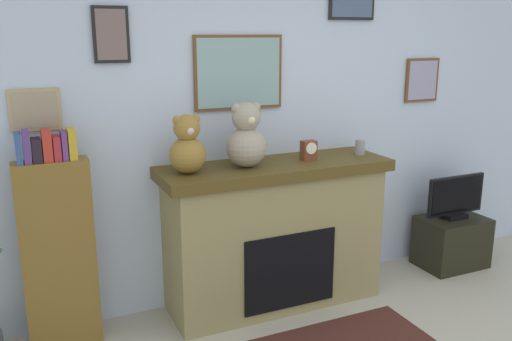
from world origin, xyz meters
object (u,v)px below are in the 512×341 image
teddy_bear_cream (246,138)px  candle_jar (360,147)px  television (456,198)px  teddy_bear_tan (187,147)px  mantel_clock (309,150)px  tv_stand (451,242)px  bookshelf (58,248)px  fireplace (274,234)px

teddy_bear_cream → candle_jar: bearing=0.0°
television → teddy_bear_cream: size_ratio=1.29×
teddy_bear_tan → teddy_bear_cream: (0.42, -0.00, 0.03)m
mantel_clock → tv_stand: bearing=-0.9°
tv_stand → television: 0.40m
bookshelf → television: 3.20m
teddy_bear_cream → fireplace: bearing=4.5°
fireplace → mantel_clock: (0.26, -0.02, 0.61)m
fireplace → teddy_bear_cream: 0.77m
television → mantel_clock: (-1.44, 0.02, 0.54)m
fireplace → teddy_bear_tan: size_ratio=4.30×
teddy_bear_tan → fireplace: bearing=1.6°
tv_stand → television: bearing=-90.0°
fireplace → mantel_clock: 0.66m
bookshelf → tv_stand: bookshelf is taller
bookshelf → teddy_bear_cream: 1.41m
mantel_clock → teddy_bear_cream: 0.51m
mantel_clock → fireplace: bearing=175.8°
fireplace → bookshelf: size_ratio=1.18×
fireplace → tv_stand: size_ratio=2.98×
teddy_bear_tan → mantel_clock: bearing=-0.1°
bookshelf → teddy_bear_cream: (1.26, -0.08, 0.61)m
candle_jar → teddy_bear_tan: (-1.36, -0.00, 0.12)m
mantel_clock → teddy_bear_tan: 0.92m
mantel_clock → teddy_bear_cream: size_ratio=0.32×
tv_stand → mantel_clock: (-1.44, 0.02, 0.94)m
teddy_bear_cream → tv_stand: bearing=-0.7°
bookshelf → television: bookshelf is taller
television → mantel_clock: bearing=179.0°
mantel_clock → teddy_bear_cream: bearing=179.9°
television → mantel_clock: size_ratio=4.03×
mantel_clock → teddy_bear_tan: teddy_bear_tan is taller
fireplace → television: size_ratio=2.92×
tv_stand → teddy_bear_tan: 2.57m
teddy_bear_cream → television: bearing=-0.8°
candle_jar → mantel_clock: bearing=-179.8°
bookshelf → teddy_bear_tan: teddy_bear_tan is taller
fireplace → candle_jar: 0.93m
television → mantel_clock: 1.54m
mantel_clock → television: bearing=-1.0°
television → teddy_bear_tan: 2.44m
bookshelf → mantel_clock: bookshelf is taller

